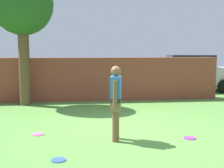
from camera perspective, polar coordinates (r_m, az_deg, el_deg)
ground_plane at (r=7.32m, az=2.47°, el=-9.04°), size 40.00×40.00×0.00m
brick_wall at (r=11.67m, az=-8.42°, el=0.89°), size 11.75×0.50×1.66m
tree at (r=11.12m, az=-16.67°, el=13.90°), size 2.13×2.13×4.59m
person at (r=6.47m, az=0.72°, el=-2.97°), size 0.29×0.53×1.62m
car at (r=14.80m, az=14.58°, el=2.05°), size 4.36×2.29×1.72m
frisbee_pink at (r=7.27m, az=-13.87°, el=-9.26°), size 0.27×0.27×0.02m
frisbee_blue at (r=5.60m, az=-10.14°, el=-14.01°), size 0.27×0.27×0.02m
frisbee_purple at (r=7.00m, az=14.55°, el=-9.91°), size 0.27×0.27×0.02m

